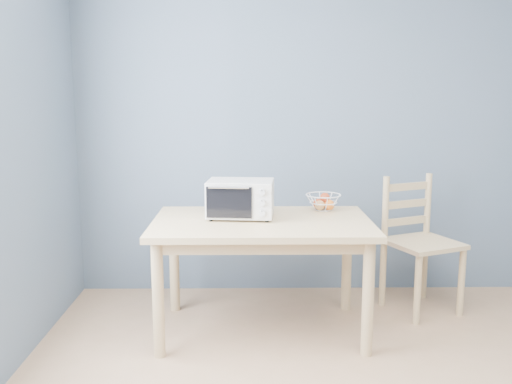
{
  "coord_description": "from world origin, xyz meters",
  "views": [
    {
      "loc": [
        -0.68,
        -2.15,
        1.56
      ],
      "look_at": [
        -0.63,
        1.44,
        0.93
      ],
      "focal_mm": 40.0,
      "sensor_mm": 36.0,
      "label": 1
    }
  ],
  "objects_px": {
    "dining_table": "(262,235)",
    "toaster_oven": "(238,198)",
    "fruit_basket": "(323,202)",
    "dining_chair": "(419,245)"
  },
  "relations": [
    {
      "from": "toaster_oven",
      "to": "dining_chair",
      "type": "bearing_deg",
      "value": 19.28
    },
    {
      "from": "toaster_oven",
      "to": "fruit_basket",
      "type": "distance_m",
      "value": 0.63
    },
    {
      "from": "toaster_oven",
      "to": "dining_table",
      "type": "bearing_deg",
      "value": -18.67
    },
    {
      "from": "fruit_basket",
      "to": "dining_chair",
      "type": "relative_size",
      "value": 0.28
    },
    {
      "from": "dining_table",
      "to": "dining_chair",
      "type": "relative_size",
      "value": 1.45
    },
    {
      "from": "fruit_basket",
      "to": "dining_chair",
      "type": "bearing_deg",
      "value": 7.02
    },
    {
      "from": "dining_table",
      "to": "toaster_oven",
      "type": "relative_size",
      "value": 3.12
    },
    {
      "from": "fruit_basket",
      "to": "toaster_oven",
      "type": "bearing_deg",
      "value": -158.54
    },
    {
      "from": "toaster_oven",
      "to": "dining_chair",
      "type": "relative_size",
      "value": 0.46
    },
    {
      "from": "dining_table",
      "to": "dining_chair",
      "type": "bearing_deg",
      "value": 18.78
    }
  ]
}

